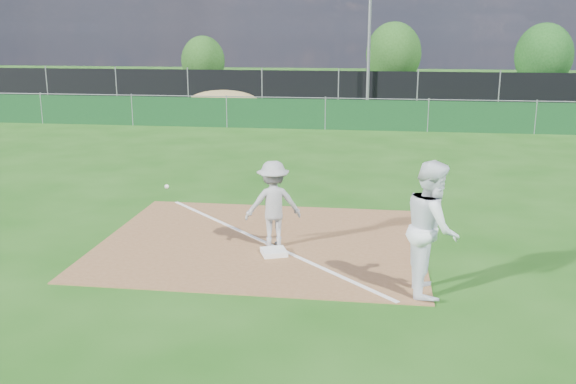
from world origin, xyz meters
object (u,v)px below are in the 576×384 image
object	(u,v)px
car_mid	(311,84)
tree_left	(203,61)
play_at_first	(273,204)
car_left	(237,83)
tree_right	(544,56)
tree_mid	(394,54)
light_pole	(370,26)
first_base	(274,252)
car_right	(434,86)
runner	(432,228)

from	to	relation	value
car_mid	tree_left	distance (m)	9.15
play_at_first	car_left	world-z (taller)	play_at_first
car_left	tree_right	size ratio (longest dim) A/B	1.09
tree_mid	tree_left	bearing A→B (deg)	-171.72
car_left	car_mid	world-z (taller)	car_left
light_pole	first_base	xyz separation A→B (m)	(-1.17, -22.38, -3.94)
car_left	car_right	size ratio (longest dim) A/B	0.96
first_base	car_mid	size ratio (longest dim) A/B	0.10
first_base	runner	distance (m)	3.06
first_base	tree_right	size ratio (longest dim) A/B	0.10
car_mid	car_right	world-z (taller)	car_right
light_pole	first_base	world-z (taller)	light_pole
runner	car_mid	size ratio (longest dim) A/B	0.50
light_pole	runner	xyz separation A→B (m)	(1.44, -23.65, -2.97)
car_mid	tree_left	world-z (taller)	tree_left
first_base	car_left	bearing A→B (deg)	103.86
first_base	car_right	bearing A→B (deg)	79.91
play_at_first	tree_mid	size ratio (longest dim) A/B	0.58
light_pole	tree_left	world-z (taller)	light_pole
light_pole	tree_right	xyz separation A→B (m)	(10.94, 10.75, -1.80)
tree_mid	tree_right	bearing A→B (deg)	-4.19
play_at_first	tree_right	xyz separation A→B (m)	(12.20, 32.64, 1.38)
runner	first_base	bearing A→B (deg)	62.34
tree_mid	car_right	bearing A→B (deg)	-71.78
runner	car_mid	xyz separation A→B (m)	(-4.86, 28.59, -0.33)
first_base	tree_left	world-z (taller)	tree_left
runner	tree_mid	bearing A→B (deg)	-1.86
runner	car_left	size ratio (longest dim) A/B	0.44
car_mid	first_base	bearing A→B (deg)	174.81
car_right	tree_right	world-z (taller)	tree_right
car_mid	runner	bearing A→B (deg)	179.75
light_pole	play_at_first	bearing A→B (deg)	-93.30
runner	car_left	xyz separation A→B (m)	(-9.09, 27.54, -0.22)
car_mid	tree_right	world-z (taller)	tree_right
light_pole	car_mid	bearing A→B (deg)	124.59
car_right	tree_mid	xyz separation A→B (m)	(-2.21, 6.71, 1.53)
first_base	tree_right	xyz separation A→B (m)	(12.11, 33.14, 2.13)
car_mid	light_pole	bearing A→B (deg)	-155.30
light_pole	car_mid	world-z (taller)	light_pole
car_right	car_mid	bearing A→B (deg)	80.01
light_pole	tree_mid	bearing A→B (deg)	82.77
tree_left	tree_right	size ratio (longest dim) A/B	0.81
light_pole	play_at_first	size ratio (longest dim) A/B	3.19
tree_mid	car_left	bearing A→B (deg)	-140.32
first_base	tree_left	bearing A→B (deg)	107.43
car_right	tree_left	bearing A→B (deg)	63.57
tree_right	car_right	bearing A→B (deg)	-140.46
car_left	tree_right	xyz separation A→B (m)	(18.59, 6.86, 1.39)
first_base	car_left	distance (m)	27.08
runner	tree_mid	size ratio (longest dim) A/B	0.47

